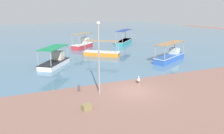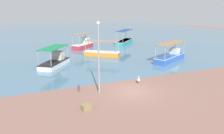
{
  "view_description": "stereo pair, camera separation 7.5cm",
  "coord_description": "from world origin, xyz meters",
  "px_view_note": "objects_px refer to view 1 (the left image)",
  "views": [
    {
      "loc": [
        -8.68,
        -15.83,
        7.06
      ],
      "look_at": [
        -0.19,
        4.39,
        1.13
      ],
      "focal_mm": 35.0,
      "sensor_mm": 36.0,
      "label": 1
    },
    {
      "loc": [
        -8.61,
        -15.85,
        7.06
      ],
      "look_at": [
        -0.19,
        4.39,
        1.13
      ],
      "focal_mm": 35.0,
      "sensor_mm": 36.0,
      "label": 2
    }
  ],
  "objects_px": {
    "pelican": "(139,80)",
    "mooring_bollard": "(79,88)",
    "fishing_boat_near_left": "(102,53)",
    "fishing_boat_far_left": "(124,41)",
    "fishing_boat_center": "(55,61)",
    "fishing_boat_far_right": "(170,56)",
    "cargo_crate": "(87,107)",
    "fishing_boat_near_right": "(83,44)",
    "lamp_post": "(99,54)"
  },
  "relations": [
    {
      "from": "fishing_boat_near_left",
      "to": "mooring_bollard",
      "type": "height_order",
      "value": "fishing_boat_near_left"
    },
    {
      "from": "fishing_boat_far_right",
      "to": "cargo_crate",
      "type": "distance_m",
      "value": 18.05
    },
    {
      "from": "fishing_boat_near_left",
      "to": "fishing_boat_near_right",
      "type": "distance_m",
      "value": 7.66
    },
    {
      "from": "fishing_boat_center",
      "to": "fishing_boat_far_left",
      "type": "relative_size",
      "value": 0.9
    },
    {
      "from": "fishing_boat_near_right",
      "to": "fishing_boat_center",
      "type": "bearing_deg",
      "value": -121.35
    },
    {
      "from": "fishing_boat_center",
      "to": "mooring_bollard",
      "type": "xyz_separation_m",
      "value": [
        0.57,
        -9.76,
        -0.26
      ]
    },
    {
      "from": "fishing_boat_far_left",
      "to": "mooring_bollard",
      "type": "relative_size",
      "value": 9.43
    },
    {
      "from": "fishing_boat_far_left",
      "to": "lamp_post",
      "type": "relative_size",
      "value": 0.99
    },
    {
      "from": "fishing_boat_near_right",
      "to": "cargo_crate",
      "type": "height_order",
      "value": "fishing_boat_near_right"
    },
    {
      "from": "fishing_boat_center",
      "to": "mooring_bollard",
      "type": "distance_m",
      "value": 9.78
    },
    {
      "from": "pelican",
      "to": "lamp_post",
      "type": "xyz_separation_m",
      "value": [
        -4.32,
        -0.8,
        3.01
      ]
    },
    {
      "from": "fishing_boat_far_left",
      "to": "pelican",
      "type": "distance_m",
      "value": 23.77
    },
    {
      "from": "pelican",
      "to": "lamp_post",
      "type": "relative_size",
      "value": 0.13
    },
    {
      "from": "mooring_bollard",
      "to": "fishing_boat_center",
      "type": "bearing_deg",
      "value": 93.33
    },
    {
      "from": "fishing_boat_far_right",
      "to": "mooring_bollard",
      "type": "distance_m",
      "value": 15.85
    },
    {
      "from": "fishing_boat_far_right",
      "to": "cargo_crate",
      "type": "bearing_deg",
      "value": -145.79
    },
    {
      "from": "fishing_boat_near_left",
      "to": "fishing_boat_far_right",
      "type": "height_order",
      "value": "fishing_boat_far_right"
    },
    {
      "from": "fishing_boat_far_right",
      "to": "mooring_bollard",
      "type": "relative_size",
      "value": 10.15
    },
    {
      "from": "fishing_boat_far_left",
      "to": "mooring_bollard",
      "type": "height_order",
      "value": "fishing_boat_far_left"
    },
    {
      "from": "fishing_boat_center",
      "to": "lamp_post",
      "type": "relative_size",
      "value": 0.89
    },
    {
      "from": "fishing_boat_far_left",
      "to": "cargo_crate",
      "type": "height_order",
      "value": "fishing_boat_far_left"
    },
    {
      "from": "fishing_boat_center",
      "to": "fishing_boat_far_left",
      "type": "bearing_deg",
      "value": 37.78
    },
    {
      "from": "fishing_boat_center",
      "to": "cargo_crate",
      "type": "bearing_deg",
      "value": -89.33
    },
    {
      "from": "fishing_boat_center",
      "to": "pelican",
      "type": "distance_m",
      "value": 11.87
    },
    {
      "from": "mooring_bollard",
      "to": "cargo_crate",
      "type": "relative_size",
      "value": 0.96
    },
    {
      "from": "pelican",
      "to": "fishing_boat_near_left",
      "type": "bearing_deg",
      "value": 85.43
    },
    {
      "from": "lamp_post",
      "to": "mooring_bollard",
      "type": "relative_size",
      "value": 9.53
    },
    {
      "from": "fishing_boat_center",
      "to": "lamp_post",
      "type": "distance_m",
      "value": 11.32
    },
    {
      "from": "fishing_boat_near_left",
      "to": "mooring_bollard",
      "type": "relative_size",
      "value": 8.29
    },
    {
      "from": "pelican",
      "to": "mooring_bollard",
      "type": "bearing_deg",
      "value": 177.91
    },
    {
      "from": "fishing_boat_center",
      "to": "fishing_boat_far_right",
      "type": "xyz_separation_m",
      "value": [
        15.08,
        -3.41,
        0.02
      ]
    },
    {
      "from": "fishing_boat_near_right",
      "to": "cargo_crate",
      "type": "bearing_deg",
      "value": -104.82
    },
    {
      "from": "fishing_boat_far_right",
      "to": "lamp_post",
      "type": "xyz_separation_m",
      "value": [
        -12.97,
        -7.36,
        2.76
      ]
    },
    {
      "from": "lamp_post",
      "to": "mooring_bollard",
      "type": "bearing_deg",
      "value": 146.79
    },
    {
      "from": "fishing_boat_near_right",
      "to": "lamp_post",
      "type": "height_order",
      "value": "lamp_post"
    },
    {
      "from": "fishing_boat_far_left",
      "to": "fishing_boat_near_right",
      "type": "bearing_deg",
      "value": -172.71
    },
    {
      "from": "fishing_boat_center",
      "to": "mooring_bollard",
      "type": "relative_size",
      "value": 8.5
    },
    {
      "from": "lamp_post",
      "to": "cargo_crate",
      "type": "xyz_separation_m",
      "value": [
        -1.95,
        -2.78,
        -3.17
      ]
    },
    {
      "from": "cargo_crate",
      "to": "pelican",
      "type": "bearing_deg",
      "value": 29.71
    },
    {
      "from": "fishing_boat_near_right",
      "to": "pelican",
      "type": "distance_m",
      "value": 20.85
    },
    {
      "from": "cargo_crate",
      "to": "fishing_boat_far_right",
      "type": "bearing_deg",
      "value": 34.21
    },
    {
      "from": "lamp_post",
      "to": "cargo_crate",
      "type": "distance_m",
      "value": 4.65
    },
    {
      "from": "fishing_boat_center",
      "to": "pelican",
      "type": "bearing_deg",
      "value": -57.18
    },
    {
      "from": "fishing_boat_near_left",
      "to": "pelican",
      "type": "xyz_separation_m",
      "value": [
        -1.06,
        -13.24,
        -0.13
      ]
    },
    {
      "from": "fishing_boat_far_right",
      "to": "fishing_boat_far_left",
      "type": "bearing_deg",
      "value": 88.51
    },
    {
      "from": "fishing_boat_near_left",
      "to": "mooring_bollard",
      "type": "bearing_deg",
      "value": -117.99
    },
    {
      "from": "fishing_boat_near_left",
      "to": "lamp_post",
      "type": "bearing_deg",
      "value": -110.97
    },
    {
      "from": "fishing_boat_near_left",
      "to": "lamp_post",
      "type": "distance_m",
      "value": 15.3
    },
    {
      "from": "fishing_boat_far_right",
      "to": "mooring_bollard",
      "type": "bearing_deg",
      "value": -156.37
    },
    {
      "from": "fishing_boat_center",
      "to": "fishing_boat_near_left",
      "type": "bearing_deg",
      "value": 23.55
    }
  ]
}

